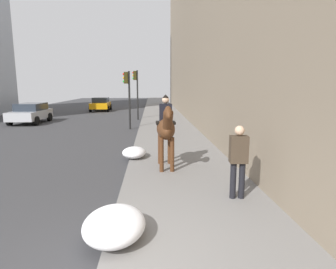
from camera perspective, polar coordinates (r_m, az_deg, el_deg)
name	(u,v)px	position (r m, az deg, el deg)	size (l,w,h in m)	color
mounted_horse_near	(166,128)	(8.76, -0.42, 1.36)	(2.15, 0.61, 2.31)	#4C2B16
pedestrian_greeting	(238,157)	(6.64, 14.01, -4.46)	(0.29, 0.42, 1.70)	black
car_near_lane	(31,113)	(22.86, -25.96, 3.98)	(3.95, 2.09, 1.44)	#B7BABF
car_mid_lane	(101,104)	(31.50, -13.40, 6.02)	(3.90, 2.16, 1.44)	orange
traffic_light_near_curb	(128,90)	(17.68, -8.12, 8.78)	(0.20, 0.44, 3.57)	black
traffic_light_far_curb	(136,87)	(22.70, -6.41, 9.51)	(0.20, 0.44, 3.88)	black
snow_pile_near	(114,225)	(5.14, -10.77, -17.43)	(1.38, 1.06, 0.48)	white
snow_pile_far	(134,152)	(10.34, -6.86, -3.60)	(1.10, 0.85, 0.38)	white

